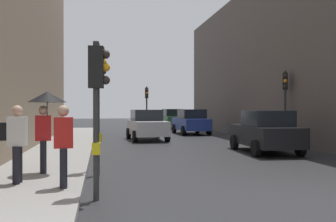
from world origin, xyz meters
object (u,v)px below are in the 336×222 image
at_px(traffic_light_near_right, 98,84).
at_px(car_silver_hatchback, 147,125).
at_px(car_dark_suv, 265,132).
at_px(pedestrian_in_red_jacket, 63,142).
at_px(car_green_estate, 172,119).
at_px(traffic_light_near_left, 97,91).
at_px(pedestrian_with_black_backpack, 15,139).
at_px(car_blue_van, 191,122).
at_px(traffic_light_mid_street, 285,94).
at_px(traffic_light_far_median, 147,100).
at_px(pedestrian_with_umbrella, 46,109).

bearing_deg(traffic_light_near_right, car_silver_hatchback, 76.72).
distance_m(car_dark_suv, pedestrian_in_red_jacket, 9.99).
bearing_deg(car_green_estate, car_silver_hatchback, -106.97).
xyz_separation_m(car_silver_hatchback, car_dark_suv, (4.14, -7.12, 0.00)).
relative_size(traffic_light_near_left, car_green_estate, 0.75).
distance_m(car_silver_hatchback, car_dark_suv, 8.23).
distance_m(traffic_light_near_left, car_dark_suv, 9.99).
bearing_deg(car_dark_suv, pedestrian_with_black_backpack, -145.75).
bearing_deg(car_blue_van, car_dark_suv, -87.70).
xyz_separation_m(traffic_light_mid_street, pedestrian_with_black_backpack, (-10.79, -8.37, -1.39)).
height_order(car_green_estate, car_blue_van, same).
bearing_deg(car_green_estate, traffic_light_near_right, -105.23).
distance_m(traffic_light_far_median, car_silver_hatchback, 8.97).
height_order(traffic_light_near_left, car_silver_hatchback, traffic_light_near_left).
bearing_deg(car_silver_hatchback, traffic_light_near_left, -100.64).
relative_size(traffic_light_near_right, pedestrian_in_red_jacket, 2.06).
distance_m(car_silver_hatchback, car_blue_van, 5.73).
distance_m(car_blue_van, pedestrian_with_umbrella, 17.84).
bearing_deg(pedestrian_with_black_backpack, pedestrian_with_umbrella, 70.31).
xyz_separation_m(traffic_light_far_median, pedestrian_in_red_jacket, (-4.43, -22.43, -1.35)).
bearing_deg(traffic_light_far_median, car_green_estate, 53.41).
bearing_deg(car_dark_suv, car_green_estate, 90.90).
bearing_deg(pedestrian_with_black_backpack, car_green_estate, 71.90).
xyz_separation_m(car_blue_van, pedestrian_with_black_backpack, (-8.20, -17.41, 0.29)).
xyz_separation_m(pedestrian_with_umbrella, pedestrian_in_red_jacket, (0.63, -2.00, -0.71)).
bearing_deg(traffic_light_mid_street, traffic_light_near_left, -132.88).
xyz_separation_m(car_silver_hatchback, car_blue_van, (3.67, 4.39, 0.00)).
distance_m(traffic_light_far_median, traffic_light_near_left, 23.35).
relative_size(traffic_light_near_right, pedestrian_with_black_backpack, 2.06).
bearing_deg(traffic_light_mid_street, pedestrian_with_umbrella, -145.76).
bearing_deg(car_silver_hatchback, traffic_light_near_right, -103.28).
bearing_deg(car_green_estate, traffic_light_near_left, -103.64).
relative_size(car_green_estate, car_blue_van, 1.00).
relative_size(pedestrian_with_black_backpack, pedestrian_in_red_jacket, 1.00).
relative_size(pedestrian_with_umbrella, pedestrian_in_red_jacket, 1.21).
height_order(car_dark_suv, car_green_estate, same).
relative_size(traffic_light_near_right, car_dark_suv, 0.86).
relative_size(traffic_light_far_median, pedestrian_with_umbrella, 1.68).
bearing_deg(traffic_light_near_left, car_blue_van, 71.20).
xyz_separation_m(car_green_estate, pedestrian_with_black_backpack, (-8.36, -25.56, 0.29)).
relative_size(traffic_light_mid_street, car_blue_van, 0.86).
xyz_separation_m(traffic_light_far_median, traffic_light_near_right, (-3.71, -20.16, 0.04)).
bearing_deg(pedestrian_with_black_backpack, car_blue_van, 64.78).
distance_m(traffic_light_near_left, car_silver_hatchback, 14.60).
xyz_separation_m(car_green_estate, pedestrian_with_umbrella, (-7.87, -24.21, 0.96)).
bearing_deg(traffic_light_far_median, car_dark_suv, -78.90).
bearing_deg(car_silver_hatchback, pedestrian_in_red_jacket, -104.01).
bearing_deg(pedestrian_with_umbrella, traffic_light_far_median, 76.08).
distance_m(traffic_light_mid_street, pedestrian_with_umbrella, 12.49).
bearing_deg(traffic_light_far_median, pedestrian_with_umbrella, -103.92).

